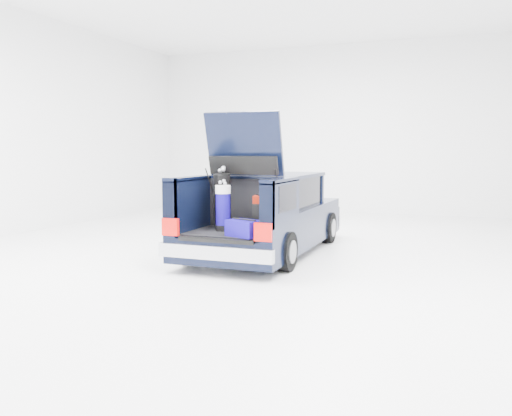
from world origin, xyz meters
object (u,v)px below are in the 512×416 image
at_px(car, 268,215).
at_px(red_suitcase, 265,213).
at_px(black_golf_bag, 222,201).
at_px(blue_duffel, 244,228).
at_px(blue_golf_bag, 223,207).

bearing_deg(car, red_suitcase, -72.49).
relative_size(red_suitcase, black_golf_bag, 0.58).
xyz_separation_m(red_suitcase, blue_duffel, (-0.07, -0.67, -0.15)).
xyz_separation_m(red_suitcase, blue_golf_bag, (-0.60, -0.25, 0.09)).
height_order(blue_golf_bag, blue_duffel, blue_golf_bag).
relative_size(car, black_golf_bag, 4.63).
xyz_separation_m(black_golf_bag, blue_duffel, (0.64, -0.63, -0.33)).
distance_m(car, black_golf_bag, 1.46).
bearing_deg(blue_duffel, red_suitcase, 105.45).
bearing_deg(blue_golf_bag, red_suitcase, 0.37).
bearing_deg(blue_duffel, car, 121.26).
distance_m(black_golf_bag, blue_duffel, 0.96).
relative_size(car, red_suitcase, 8.04).
distance_m(car, blue_duffel, 2.04).
bearing_deg(blue_duffel, black_golf_bag, 156.73).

